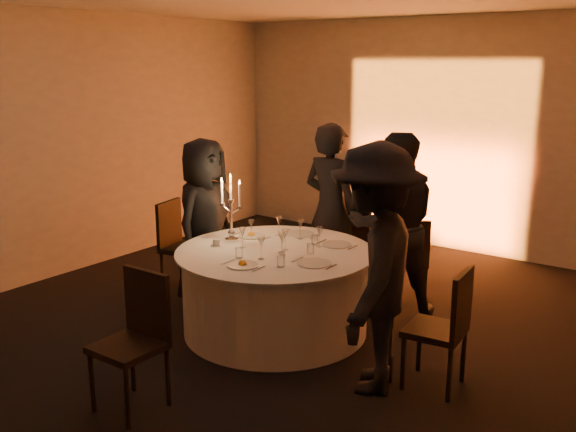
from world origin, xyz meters
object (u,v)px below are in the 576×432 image
Objects in this scene: chair_left at (178,240)px; guest_left at (205,221)px; banquet_table at (275,291)px; guest_back_left at (331,209)px; chair_back_left at (358,233)px; guest_back_right at (394,226)px; chair_back_right at (410,255)px; candelabra at (231,217)px; coffee_cup at (217,243)px; chair_front at (136,332)px; chair_right at (446,323)px; guest_right at (375,269)px.

chair_left is 0.57m from guest_left.
guest_back_left reaches higher than banquet_table.
guest_back_right reaches higher than chair_back_left.
candelabra is at bearing 23.51° from chair_back_right.
guest_left is 15.40× the size of coffee_cup.
chair_front is at bearing -72.39° from candelabra.
chair_back_left is at bearing 73.81° from candelabra.
banquet_table is at bearing 104.24° from guest_back_left.
guest_back_left is (-0.83, -0.20, 0.41)m from chair_back_right.
guest_left reaches higher than chair_right.
chair_back_right is 0.48× the size of guest_right.
chair_front is 2.72m from guest_back_right.
chair_right is 2.28m from guest_back_left.
candelabra reaches higher than banquet_table.
chair_left reaches higher than coffee_cup.
chair_right is 2.23m from coffee_cup.
chair_back_left is (1.46, 1.35, 0.01)m from chair_left.
candelabra reaches higher than chair_front.
chair_right is at bearing -3.88° from candelabra.
coffee_cup is (-0.52, 1.43, 0.24)m from chair_front.
banquet_table is 2.01× the size of chair_back_right.
chair_front is at bearing -153.54° from chair_left.
candelabra reaches higher than chair_right.
chair_right is 2.77m from guest_left.
guest_left is 0.94× the size of guest_back_right.
guest_back_right is at bearing 38.03° from candelabra.
candelabra is (0.99, -0.26, 0.45)m from chair_left.
candelabra is (-1.22, -1.35, 0.49)m from chair_back_right.
coffee_cup is (-0.38, -1.37, -0.11)m from guest_back_left.
guest_right is at bearing 124.34° from chair_back_left.
chair_back_right is 0.56m from guest_back_right.
chair_right is 0.56× the size of guest_left.
guest_left is at bearing 119.24° from chair_front.
guest_back_right is at bearing 74.76° from chair_front.
chair_back_left is 1.11× the size of chair_back_right.
chair_back_right is at bearing -75.62° from chair_left.
chair_left is 1.13m from coffee_cup.
chair_left is 8.84× the size of coffee_cup.
chair_right is 0.52× the size of guest_back_left.
chair_left is at bearing 169.36° from banquet_table.
guest_right is (0.54, -1.38, 0.04)m from guest_back_right.
chair_left is at bearing -122.44° from guest_right.
candelabra reaches higher than coffee_cup.
banquet_table is 1.81× the size of chair_front.
guest_back_right is at bearing 43.96° from coffee_cup.
chair_back_left is 1.76m from guest_left.
chair_front is 1.79m from candelabra.
banquet_table is 1.81× the size of chair_back_left.
chair_back_right is (2.21, 1.09, -0.04)m from chair_left.
chair_front is at bearing 52.54° from chair_back_right.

